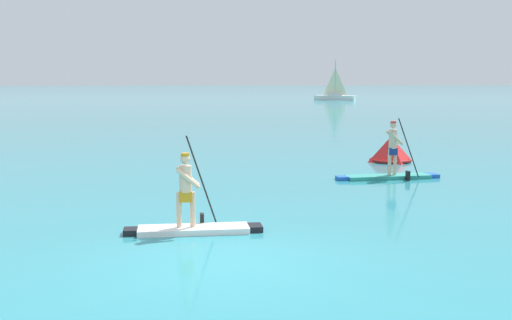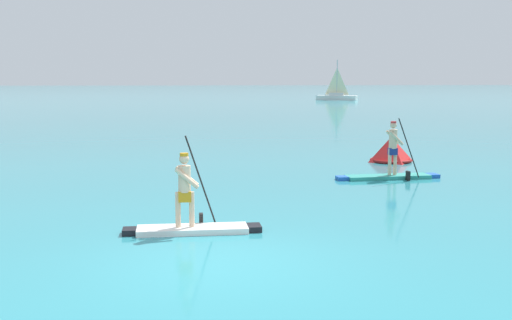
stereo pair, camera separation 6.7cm
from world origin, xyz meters
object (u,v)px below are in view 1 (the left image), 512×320
(race_marker_buoy, at_px, (390,151))
(sailboat_right_horizon, at_px, (335,95))
(paddleboarder_mid_center, at_px, (192,217))
(paddleboarder_far_right, at_px, (390,168))

(race_marker_buoy, height_order, sailboat_right_horizon, sailboat_right_horizon)
(paddleboarder_mid_center, bearing_deg, sailboat_right_horizon, 73.33)
(paddleboarder_mid_center, height_order, paddleboarder_far_right, paddleboarder_mid_center)
(paddleboarder_mid_center, xyz_separation_m, sailboat_right_horizon, (19.29, 73.83, 0.29))
(paddleboarder_far_right, bearing_deg, paddleboarder_mid_center, -138.73)
(sailboat_right_horizon, bearing_deg, race_marker_buoy, 104.95)
(paddleboarder_mid_center, xyz_separation_m, race_marker_buoy, (7.49, 10.50, 0.08))
(paddleboarder_mid_center, distance_m, race_marker_buoy, 12.90)
(paddleboarder_mid_center, distance_m, paddleboarder_far_right, 9.02)
(paddleboarder_mid_center, relative_size, sailboat_right_horizon, 0.51)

